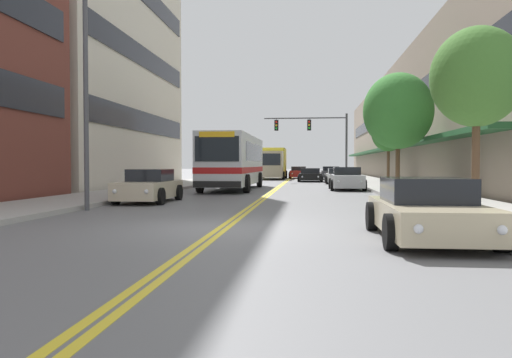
{
  "coord_description": "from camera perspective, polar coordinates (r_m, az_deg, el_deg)",
  "views": [
    {
      "loc": [
        2.04,
        -11.77,
        1.53
      ],
      "look_at": [
        -1.17,
        18.36,
        0.64
      ],
      "focal_mm": 35.0,
      "sensor_mm": 36.0,
      "label": 1
    }
  ],
  "objects": [
    {
      "name": "car_champagne_parked_left_mid",
      "position": [
        20.63,
        -12.1,
        -0.88
      ],
      "size": [
        1.97,
        4.34,
        1.33
      ],
      "color": "beige",
      "rests_on": "ground_plane"
    },
    {
      "name": "street_tree_right_near",
      "position": [
        15.4,
        23.92,
        10.56
      ],
      "size": [
        2.52,
        2.52,
        5.19
      ],
      "color": "brown",
      "rests_on": "sidewalk_right"
    },
    {
      "name": "city_bus",
      "position": [
        30.59,
        -2.53,
        2.23
      ],
      "size": [
        2.84,
        11.28,
        3.23
      ],
      "color": "silver",
      "rests_on": "ground_plane"
    },
    {
      "name": "street_lamp_left_near",
      "position": [
        17.78,
        -17.88,
        14.72
      ],
      "size": [
        2.73,
        0.28,
        9.45
      ],
      "color": "#47474C",
      "rests_on": "ground_plane"
    },
    {
      "name": "sidewalk_left",
      "position": [
        49.68,
        -4.75,
        0.0
      ],
      "size": [
        3.58,
        106.0,
        0.16
      ],
      "color": "#9E9B96",
      "rests_on": "ground_plane"
    },
    {
      "name": "car_beige_parked_right_foreground",
      "position": [
        10.71,
        18.94,
        -3.46
      ],
      "size": [
        2.09,
        4.51,
        1.25
      ],
      "color": "#BCAD89",
      "rests_on": "ground_plane"
    },
    {
      "name": "car_silver_parked_right_far",
      "position": [
        30.46,
        10.32,
        -0.02
      ],
      "size": [
        2.04,
        4.54,
        1.37
      ],
      "color": "#B7B7BC",
      "rests_on": "ground_plane"
    },
    {
      "name": "box_truck",
      "position": [
        52.52,
        1.93,
        1.84
      ],
      "size": [
        2.79,
        8.01,
        3.25
      ],
      "color": "#BCAD89",
      "rests_on": "ground_plane"
    },
    {
      "name": "car_dark_grey_parked_right_end",
      "position": [
        52.27,
        8.53,
        0.67
      ],
      "size": [
        2.17,
        4.86,
        1.32
      ],
      "color": "#38383D",
      "rests_on": "ground_plane"
    },
    {
      "name": "traffic_signal_mast",
      "position": [
        43.12,
        6.92,
        5.24
      ],
      "size": [
        7.12,
        0.38,
        5.85
      ],
      "color": "#47474C",
      "rests_on": "ground_plane"
    },
    {
      "name": "sidewalk_right",
      "position": [
        49.07,
        12.23,
        -0.05
      ],
      "size": [
        3.58,
        106.0,
        0.16
      ],
      "color": "#9E9B96",
      "rests_on": "ground_plane"
    },
    {
      "name": "street_tree_right_mid",
      "position": [
        28.12,
        15.93,
        7.47
      ],
      "size": [
        3.73,
        3.73,
        6.29
      ],
      "color": "brown",
      "rests_on": "sidewalk_right"
    },
    {
      "name": "storefront_row_right",
      "position": [
        50.18,
        19.15,
        5.69
      ],
      "size": [
        9.1,
        68.0,
        10.25
      ],
      "color": "gray",
      "rests_on": "ground_plane"
    },
    {
      "name": "car_red_moving_lead",
      "position": [
        55.33,
        4.9,
        0.72
      ],
      "size": [
        2.09,
        4.54,
        1.3
      ],
      "color": "maroon",
      "rests_on": "ground_plane"
    },
    {
      "name": "fire_hydrant",
      "position": [
        20.94,
        16.83,
        -1.01
      ],
      "size": [
        0.31,
        0.23,
        0.83
      ],
      "color": "yellow",
      "rests_on": "sidewalk_right"
    },
    {
      "name": "car_slate_blue_moving_third",
      "position": [
        62.0,
        4.82,
        0.8
      ],
      "size": [
        2.07,
        4.32,
        1.24
      ],
      "color": "#475675",
      "rests_on": "ground_plane"
    },
    {
      "name": "ground_plane",
      "position": [
        48.84,
        3.69,
        -0.12
      ],
      "size": [
        240.0,
        240.0,
        0.0
      ],
      "primitive_type": "plane",
      "color": "slate"
    },
    {
      "name": "car_black_moving_second",
      "position": [
        44.93,
        6.22,
        0.43
      ],
      "size": [
        2.19,
        4.87,
        1.19
      ],
      "color": "black",
      "rests_on": "ground_plane"
    },
    {
      "name": "car_white_parked_right_mid",
      "position": [
        40.31,
        9.39,
        0.3
      ],
      "size": [
        2.08,
        4.56,
        1.21
      ],
      "color": "white",
      "rests_on": "ground_plane"
    },
    {
      "name": "centre_line",
      "position": [
        48.84,
        3.69,
        -0.12
      ],
      "size": [
        0.34,
        106.0,
        0.01
      ],
      "color": "yellow",
      "rests_on": "ground_plane"
    },
    {
      "name": "street_tree_right_far",
      "position": [
        38.43,
        14.9,
        5.09
      ],
      "size": [
        2.5,
        2.5,
        5.09
      ],
      "color": "brown",
      "rests_on": "sidewalk_right"
    },
    {
      "name": "car_navy_parked_left_near",
      "position": [
        44.16,
        -2.28,
        0.48
      ],
      "size": [
        2.12,
        4.46,
        1.3
      ],
      "color": "#19234C",
      "rests_on": "ground_plane"
    }
  ]
}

